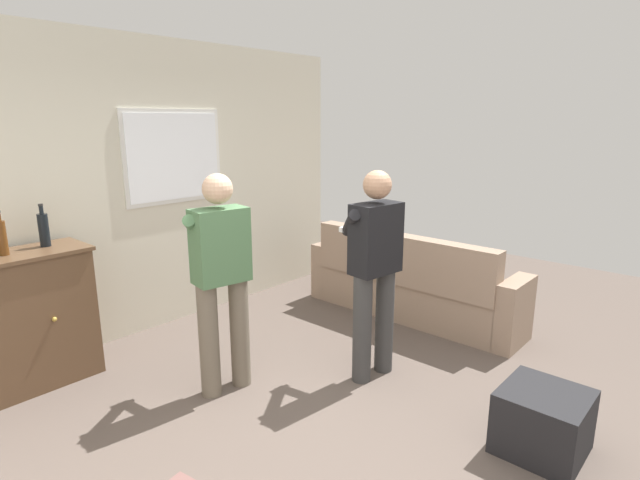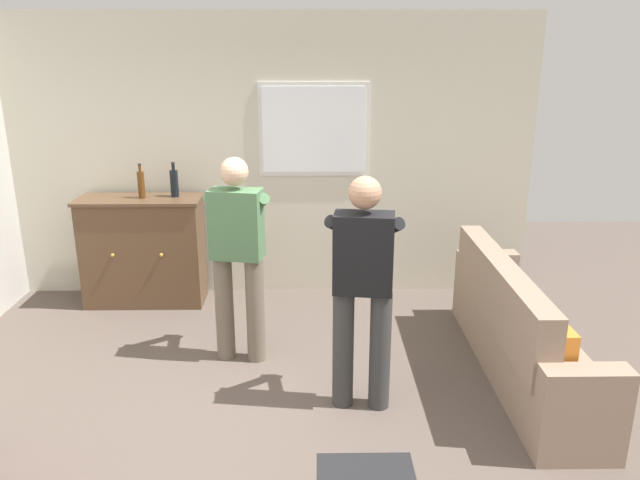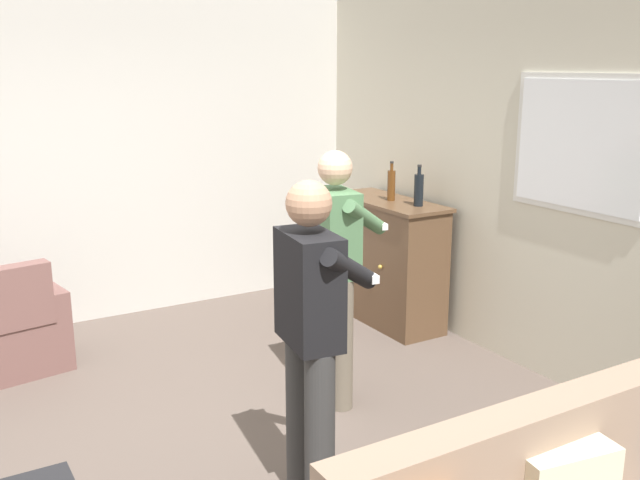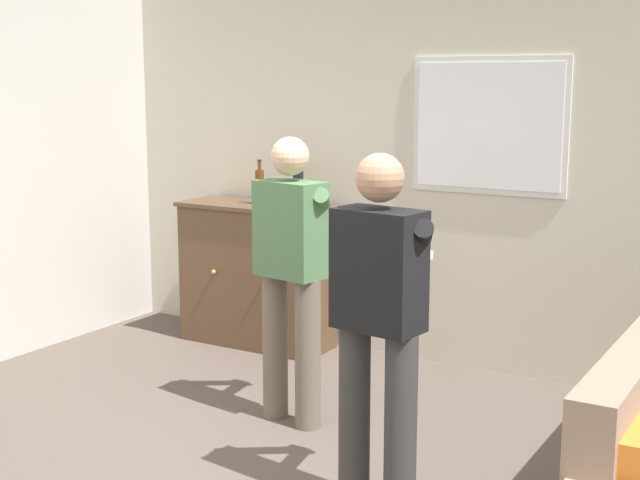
% 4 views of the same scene
% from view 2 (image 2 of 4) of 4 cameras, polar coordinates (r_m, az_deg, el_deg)
% --- Properties ---
extents(ground, '(10.40, 10.40, 0.00)m').
position_cam_2_polar(ground, '(4.37, -5.95, -17.42)').
color(ground, brown).
extents(wall_back_with_window, '(5.20, 0.15, 2.80)m').
position_cam_2_polar(wall_back_with_window, '(6.33, -4.22, 7.57)').
color(wall_back_with_window, beige).
rests_on(wall_back_with_window, ground).
extents(couch, '(0.57, 2.37, 0.92)m').
position_cam_2_polar(couch, '(5.13, 17.56, -8.00)').
color(couch, gray).
rests_on(couch, ground).
extents(sideboard_cabinet, '(1.19, 0.49, 1.08)m').
position_cam_2_polar(sideboard_cabinet, '(6.40, -15.83, -0.96)').
color(sideboard_cabinet, brown).
rests_on(sideboard_cabinet, ground).
extents(bottle_wine_green, '(0.07, 0.07, 0.33)m').
position_cam_2_polar(bottle_wine_green, '(6.22, -16.04, 4.94)').
color(bottle_wine_green, '#593314').
rests_on(bottle_wine_green, sideboard_cabinet).
extents(bottle_liquor_amber, '(0.08, 0.08, 0.34)m').
position_cam_2_polar(bottle_liquor_amber, '(6.20, -13.18, 5.13)').
color(bottle_liquor_amber, black).
rests_on(bottle_liquor_amber, sideboard_cabinet).
extents(person_standing_left, '(0.55, 0.51, 1.68)m').
position_cam_2_polar(person_standing_left, '(4.96, -7.52, -0.93)').
color(person_standing_left, '#6B6051').
rests_on(person_standing_left, ground).
extents(person_standing_right, '(0.55, 0.50, 1.68)m').
position_cam_2_polar(person_standing_right, '(4.26, 3.96, -3.94)').
color(person_standing_right, '#383838').
rests_on(person_standing_right, ground).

